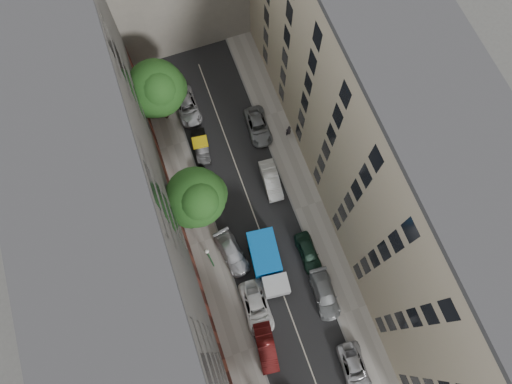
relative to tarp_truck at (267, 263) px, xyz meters
name	(u,v)px	position (x,y,z in m)	size (l,w,h in m)	color
ground	(257,223)	(0.52, 4.37, -1.58)	(120.00, 120.00, 0.00)	#4C4C49
road_surface	(257,223)	(0.52, 4.37, -1.57)	(8.00, 44.00, 0.02)	black
sidewalk_left	(204,241)	(-4.98, 4.37, -1.50)	(3.00, 44.00, 0.15)	gray
sidewalk_right	(308,205)	(6.02, 4.37, -1.50)	(3.00, 44.00, 0.15)	gray
building_left	(122,235)	(-10.48, 4.37, 8.42)	(8.00, 44.00, 20.00)	#524F4C
building_right	(383,147)	(11.52, 4.37, 8.42)	(8.00, 44.00, 20.00)	tan
tarp_truck	(267,263)	(0.00, 0.00, 0.00)	(3.09, 6.43, 2.86)	black
car_left_1	(266,347)	(-2.65, -7.03, -0.84)	(1.56, 4.49, 1.48)	#4E0F0F
car_left_2	(257,307)	(-2.28, -3.43, -0.86)	(2.38, 5.16, 1.43)	silver
car_left_3	(232,253)	(-2.83, 2.17, -0.88)	(1.97, 4.83, 1.40)	silver
car_left_4	(206,184)	(-3.08, 9.77, -0.91)	(1.59, 3.94, 1.34)	black
car_left_5	(201,147)	(-2.28, 13.96, -0.91)	(1.40, 4.03, 1.33)	black
car_left_6	(187,107)	(-2.28, 18.97, -0.88)	(2.32, 5.02, 1.40)	#B6B5BA
car_right_0	(354,369)	(4.12, -11.38, -0.92)	(2.17, 4.71, 1.31)	#B3B3B8
car_right_1	(325,294)	(4.12, -4.43, -0.87)	(1.98, 4.88, 1.41)	gray
car_right_2	(308,252)	(4.12, -0.23, -0.86)	(1.68, 4.18, 1.42)	black
car_right_3	(271,180)	(3.32, 7.97, -0.84)	(1.55, 4.45, 1.46)	silver
car_right_4	(258,127)	(4.12, 14.17, -0.91)	(2.22, 4.81, 1.34)	slate
tree_mid	(197,199)	(-4.25, 6.49, 4.92)	(5.59, 5.36, 9.44)	#382619
tree_far	(158,90)	(-4.62, 18.71, 4.08)	(5.88, 5.69, 8.53)	#382619
lamp_post	(210,257)	(-4.86, 1.68, 2.78)	(0.36, 0.36, 6.89)	#195827
pedestrian	(289,131)	(6.92, 12.48, -0.56)	(0.63, 0.42, 1.74)	black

